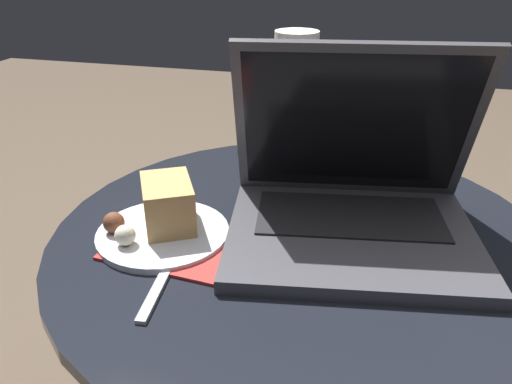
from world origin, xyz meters
name	(u,v)px	position (x,y,z in m)	size (l,w,h in m)	color
table	(297,308)	(0.00, 0.00, 0.39)	(0.67, 0.67, 0.53)	black
napkin	(174,247)	(-0.15, -0.08, 0.53)	(0.17, 0.13, 0.00)	#B7332D
laptop	(352,198)	(0.06, 0.02, 0.58)	(0.36, 0.30, 0.25)	#47474C
beer_glass	(294,110)	(-0.04, 0.16, 0.64)	(0.06, 0.06, 0.24)	gold
snack_plate	(163,217)	(-0.18, -0.05, 0.55)	(0.17, 0.17, 0.07)	silver
fork	(171,261)	(-0.14, -0.11, 0.53)	(0.04, 0.19, 0.00)	#B2B2B7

